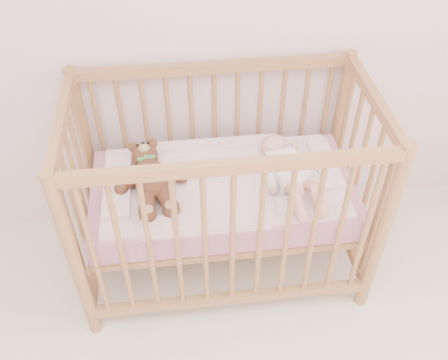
{
  "coord_description": "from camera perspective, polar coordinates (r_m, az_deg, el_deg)",
  "views": [
    {
      "loc": [
        -0.01,
        -0.08,
        2.14
      ],
      "look_at": [
        0.19,
        1.55,
        0.62
      ],
      "focal_mm": 40.0,
      "sensor_mm": 36.0,
      "label": 1
    }
  ],
  "objects": [
    {
      "name": "blanket",
      "position": [
        2.31,
        -0.15,
        -0.26
      ],
      "size": [
        1.1,
        0.58,
        0.06
      ],
      "primitive_type": null,
      "color": "#F1A6B5",
      "rests_on": "mattress"
    },
    {
      "name": "mattress",
      "position": [
        2.37,
        -0.14,
        -1.59
      ],
      "size": [
        1.22,
        0.62,
        0.13
      ],
      "primitive_type": "cube",
      "color": "pink",
      "rests_on": "crib"
    },
    {
      "name": "teddy_bear",
      "position": [
        2.24,
        -8.36,
        0.33
      ],
      "size": [
        0.42,
        0.54,
        0.14
      ],
      "primitive_type": null,
      "rotation": [
        0.0,
        0.0,
        0.17
      ],
      "color": "brown",
      "rests_on": "blanket"
    },
    {
      "name": "baby",
      "position": [
        2.29,
        7.28,
        1.37
      ],
      "size": [
        0.37,
        0.6,
        0.13
      ],
      "primitive_type": null,
      "rotation": [
        0.0,
        0.0,
        0.19
      ],
      "color": "white",
      "rests_on": "blanket"
    },
    {
      "name": "crib",
      "position": [
        2.35,
        -0.14,
        -1.33
      ],
      "size": [
        1.36,
        0.76,
        1.0
      ],
      "primitive_type": null,
      "color": "#AE724A",
      "rests_on": "floor"
    }
  ]
}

